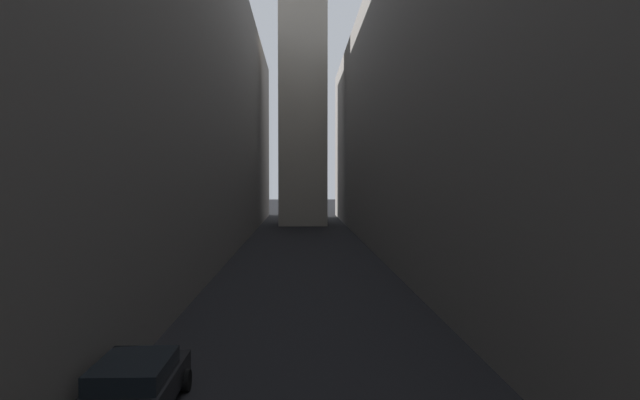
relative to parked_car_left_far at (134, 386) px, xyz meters
name	(u,v)px	position (x,y,z in m)	size (l,w,h in m)	color
ground_plane	(306,269)	(4.40, 22.17, -0.74)	(264.00, 264.00, 0.00)	black
building_block_left	(109,87)	(-8.76, 24.17, 11.25)	(15.32, 108.00, 23.98)	slate
building_block_right	(482,99)	(16.53, 24.17, 10.59)	(13.27, 108.00, 22.66)	slate
parked_car_left_far	(134,386)	(0.00, 0.00, 0.00)	(2.06, 4.54, 1.40)	black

